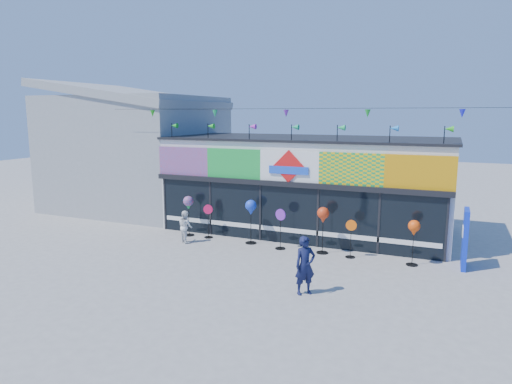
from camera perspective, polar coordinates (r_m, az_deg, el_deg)
The scene contains 13 objects.
ground at distance 15.35m, azimuth -0.24°, elevation -9.69°, with size 80.00×80.00×0.00m, color gray.
kite_shop at distance 20.30m, azimuth 6.46°, elevation 1.02°, with size 16.00×5.70×5.31m.
neighbour_building at distance 25.76m, azimuth -14.64°, elevation 5.20°, with size 8.18×7.20×6.87m.
blue_sign at distance 16.75m, azimuth 24.67°, elevation -5.33°, with size 0.18×1.01×2.01m.
spinner_0 at distance 19.39m, azimuth -8.45°, elevation -1.50°, with size 0.43×0.43×1.70m.
spinner_1 at distance 19.07m, azimuth -5.99°, elevation -3.54°, with size 0.39×0.36×1.41m.
spinner_2 at distance 18.00m, azimuth -0.65°, elevation -2.10°, with size 0.45×0.45×1.76m.
spinner_3 at distance 17.42m, azimuth 3.07°, elevation -4.50°, with size 0.43×0.40×1.56m.
spinner_4 at distance 16.91m, azimuth 8.39°, elevation -3.04°, with size 0.44×0.44×1.74m.
spinner_5 at distance 16.74m, azimuth 11.77°, elevation -5.62°, with size 0.39×0.35×1.38m.
spinner_6 at distance 16.32m, azimuth 19.14°, elevation -4.42°, with size 0.40×0.40×1.58m.
adult_man at distance 13.21m, azimuth 6.15°, elevation -9.12°, with size 0.62×0.41×1.70m, color #13173B.
child at distance 18.56m, azimuth -8.82°, elevation -4.27°, with size 0.63×0.36×1.30m, color white.
Camera 1 is at (5.78, -13.27, 5.11)m, focal length 32.00 mm.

